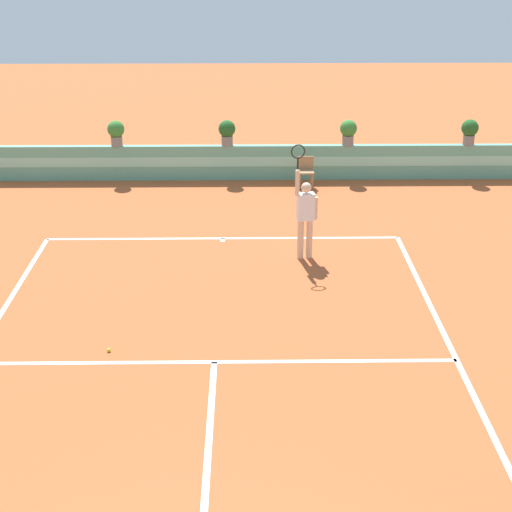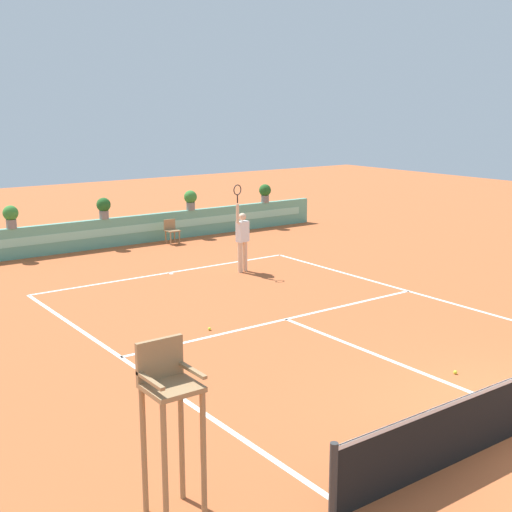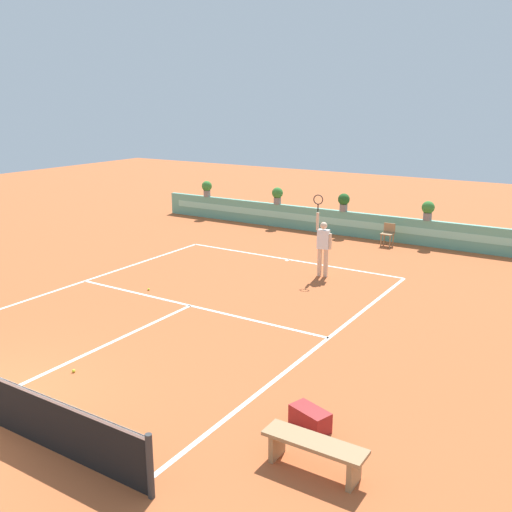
% 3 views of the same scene
% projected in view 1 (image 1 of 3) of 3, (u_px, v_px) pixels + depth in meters
% --- Properties ---
extents(ground_plane, '(60.00, 60.00, 0.00)m').
position_uv_depth(ground_plane, '(213.00, 375.00, 12.53)').
color(ground_plane, '#B2562D').
extents(court_lines, '(8.32, 11.94, 0.01)m').
position_uv_depth(court_lines, '(215.00, 352.00, 13.19)').
color(court_lines, white).
rests_on(court_lines, ground).
extents(back_wall_barrier, '(18.00, 0.21, 1.00)m').
position_uv_depth(back_wall_barrier, '(227.00, 162.00, 21.84)').
color(back_wall_barrier, '#60A88E').
rests_on(back_wall_barrier, ground).
extents(ball_kid_chair, '(0.44, 0.44, 0.85)m').
position_uv_depth(ball_kid_chair, '(306.00, 171.00, 21.21)').
color(ball_kid_chair, '#99754C').
rests_on(ball_kid_chair, ground).
extents(tennis_player, '(0.61, 0.28, 2.58)m').
position_uv_depth(tennis_player, '(305.00, 213.00, 16.48)').
color(tennis_player, beige).
rests_on(tennis_player, ground).
extents(tennis_ball_near_baseline, '(0.07, 0.07, 0.07)m').
position_uv_depth(tennis_ball_near_baseline, '(109.00, 350.00, 13.20)').
color(tennis_ball_near_baseline, '#CCE033').
rests_on(tennis_ball_near_baseline, ground).
extents(potted_plant_right, '(0.48, 0.48, 0.72)m').
position_uv_depth(potted_plant_right, '(348.00, 131.00, 21.52)').
color(potted_plant_right, gray).
rests_on(potted_plant_right, back_wall_barrier).
extents(potted_plant_far_right, '(0.48, 0.48, 0.72)m').
position_uv_depth(potted_plant_far_right, '(470.00, 130.00, 21.56)').
color(potted_plant_far_right, gray).
rests_on(potted_plant_far_right, back_wall_barrier).
extents(potted_plant_left, '(0.48, 0.48, 0.72)m').
position_uv_depth(potted_plant_left, '(116.00, 132.00, 21.44)').
color(potted_plant_left, gray).
rests_on(potted_plant_left, back_wall_barrier).
extents(potted_plant_centre, '(0.48, 0.48, 0.72)m').
position_uv_depth(potted_plant_centre, '(227.00, 131.00, 21.48)').
color(potted_plant_centre, gray).
rests_on(potted_plant_centre, back_wall_barrier).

